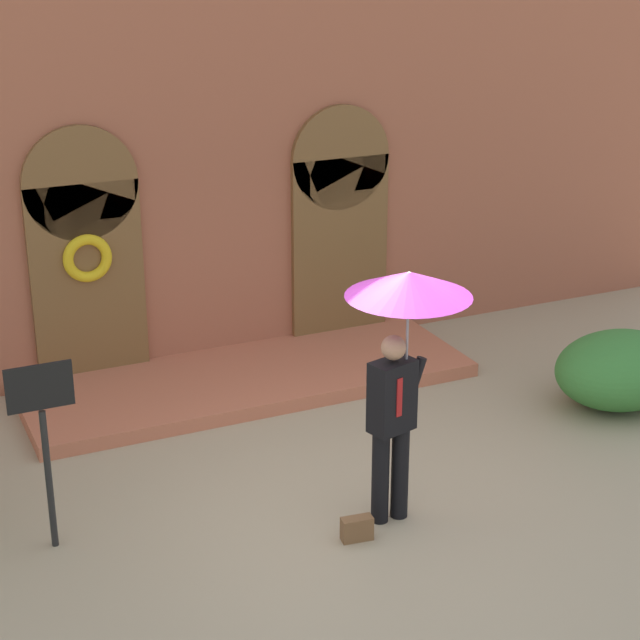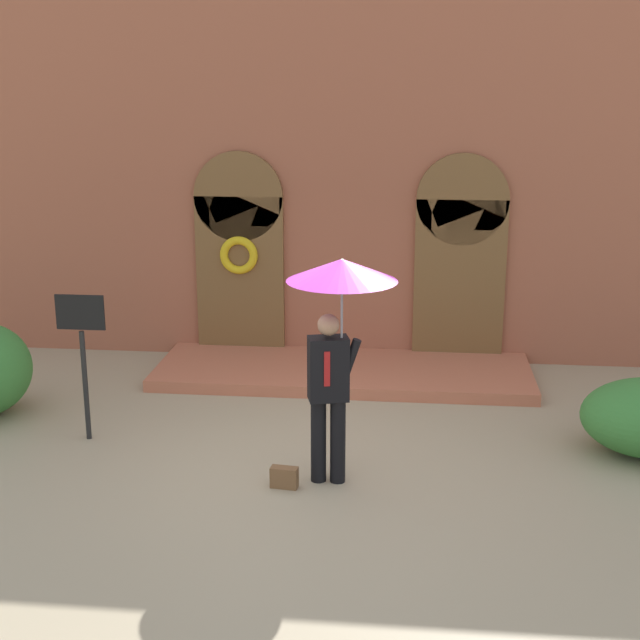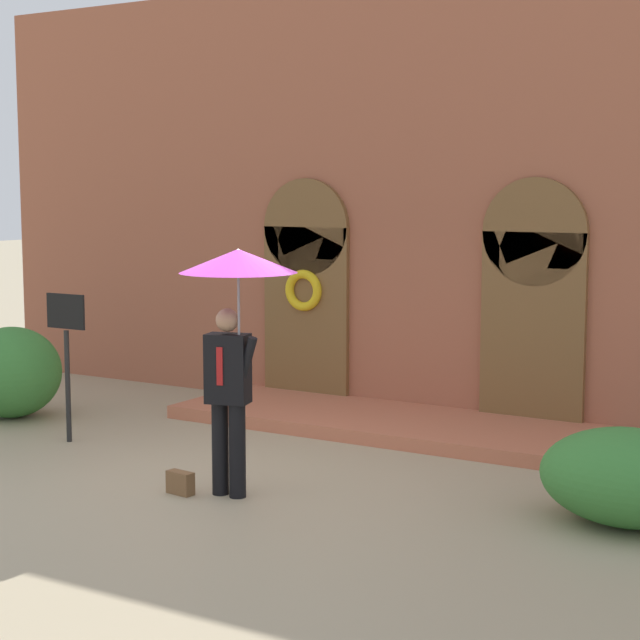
{
  "view_description": "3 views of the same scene",
  "coord_description": "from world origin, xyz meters",
  "views": [
    {
      "loc": [
        -4.03,
        -7.72,
        5.18
      ],
      "look_at": [
        0.24,
        1.55,
        1.3
      ],
      "focal_mm": 60.0,
      "sensor_mm": 36.0,
      "label": 1
    },
    {
      "loc": [
        0.92,
        -8.72,
        4.08
      ],
      "look_at": [
        -0.2,
        1.9,
        1.14
      ],
      "focal_mm": 50.0,
      "sensor_mm": 36.0,
      "label": 2
    },
    {
      "loc": [
        5.96,
        -8.31,
        2.92
      ],
      "look_at": [
        0.04,
        1.54,
        1.5
      ],
      "focal_mm": 60.0,
      "sensor_mm": 36.0,
      "label": 3
    }
  ],
  "objects": [
    {
      "name": "ground_plane",
      "position": [
        0.0,
        0.0,
        0.0
      ],
      "size": [
        80.0,
        80.0,
        0.0
      ],
      "primitive_type": "plane",
      "color": "tan"
    },
    {
      "name": "building_facade",
      "position": [
        -0.0,
        4.15,
        2.68
      ],
      "size": [
        14.0,
        2.3,
        5.6
      ],
      "color": "#9E563D",
      "rests_on": "ground"
    },
    {
      "name": "person_with_umbrella",
      "position": [
        0.21,
        -0.25,
        1.91
      ],
      "size": [
        1.1,
        1.1,
        2.36
      ],
      "color": "black",
      "rests_on": "ground"
    },
    {
      "name": "handbag",
      "position": [
        -0.32,
        -0.45,
        0.11
      ],
      "size": [
        0.29,
        0.15,
        0.22
      ],
      "primitive_type": "cube",
      "rotation": [
        0.0,
        0.0,
        -0.12
      ],
      "color": "brown",
      "rests_on": "ground"
    },
    {
      "name": "sign_post",
      "position": [
        -2.77,
        0.58,
        1.16
      ],
      "size": [
        0.56,
        0.06,
        1.72
      ],
      "color": "black",
      "rests_on": "ground"
    },
    {
      "name": "shrub_left",
      "position": [
        -4.35,
        1.19,
        0.58
      ],
      "size": [
        1.25,
        1.28,
        1.16
      ],
      "primitive_type": "ellipsoid",
      "color": "#387A33",
      "rests_on": "ground"
    },
    {
      "name": "shrub_right",
      "position": [
        3.61,
        0.82,
        0.42
      ],
      "size": [
        1.56,
        1.25,
        0.85
      ],
      "primitive_type": "ellipsoid",
      "color": "#387A33",
      "rests_on": "ground"
    }
  ]
}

